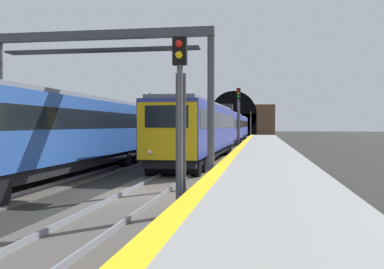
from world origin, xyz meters
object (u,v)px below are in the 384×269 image
(railway_signal_mid, at_px, (239,113))
(overhead_signal_gantry, at_px, (101,66))
(train_main_approaching, at_px, (225,127))
(railway_signal_near, at_px, (180,112))
(train_adjacent_platform, at_px, (161,128))
(railway_signal_far, at_px, (251,121))
(catenary_mast_far, at_px, (150,117))

(railway_signal_mid, height_order, overhead_signal_gantry, overhead_signal_gantry)
(train_main_approaching, bearing_deg, railway_signal_near, 4.07)
(train_main_approaching, relative_size, overhead_signal_gantry, 6.20)
(train_main_approaching, height_order, train_adjacent_platform, train_main_approaching)
(overhead_signal_gantry, bearing_deg, railway_signal_far, -3.39)
(railway_signal_mid, distance_m, overhead_signal_gantry, 25.06)
(railway_signal_near, bearing_deg, railway_signal_far, -180.00)
(train_adjacent_platform, relative_size, railway_signal_far, 10.74)
(train_adjacent_platform, distance_m, overhead_signal_gantry, 21.47)
(train_main_approaching, bearing_deg, train_adjacent_platform, -25.88)
(overhead_signal_gantry, bearing_deg, catenary_mast_far, 12.04)
(railway_signal_mid, xyz_separation_m, catenary_mast_far, (17.56, 13.32, 0.02))
(train_main_approaching, distance_m, railway_signal_mid, 6.61)
(railway_signal_far, bearing_deg, overhead_signal_gantry, -3.39)
(overhead_signal_gantry, bearing_deg, railway_signal_near, -141.65)
(railway_signal_near, xyz_separation_m, catenary_mast_far, (47.67, 13.32, 0.76))
(overhead_signal_gantry, bearing_deg, train_main_approaching, -4.58)
(overhead_signal_gantry, distance_m, catenary_mast_far, 43.17)
(railway_signal_far, distance_m, catenary_mast_far, 33.48)
(railway_signal_near, distance_m, railway_signal_mid, 30.12)
(railway_signal_far, height_order, catenary_mast_far, catenary_mast_far)
(railway_signal_far, bearing_deg, railway_signal_near, 0.00)
(railway_signal_mid, xyz_separation_m, overhead_signal_gantry, (-24.65, 4.32, 1.30))
(railway_signal_near, height_order, overhead_signal_gantry, overhead_signal_gantry)
(train_main_approaching, relative_size, railway_signal_far, 10.57)
(catenary_mast_far, bearing_deg, train_adjacent_platform, -162.77)
(railway_signal_far, distance_m, overhead_signal_gantry, 73.06)
(train_adjacent_platform, xyz_separation_m, railway_signal_near, (-26.62, -6.79, 0.63))
(train_adjacent_platform, bearing_deg, railway_signal_near, 14.19)
(railway_signal_near, distance_m, catenary_mast_far, 49.50)
(railway_signal_near, bearing_deg, overhead_signal_gantry, -141.65)
(railway_signal_near, height_order, catenary_mast_far, catenary_mast_far)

